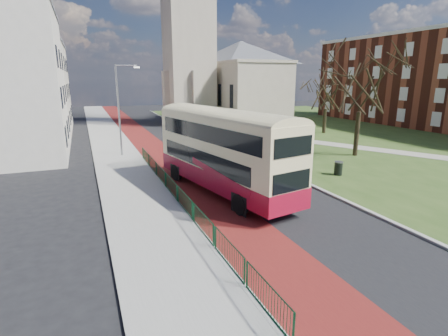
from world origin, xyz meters
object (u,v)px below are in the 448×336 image
bus (223,148)px  litter_bin (338,168)px  winter_tree_near (362,76)px  streetlamp (120,106)px  winter_tree_far (327,90)px

bus → litter_bin: bus is taller
bus → winter_tree_near: bearing=8.0°
streetlamp → litter_bin: bearing=-42.6°
bus → winter_tree_far: winter_tree_far is taller
litter_bin → bus: bearing=-177.2°
winter_tree_near → winter_tree_far: size_ratio=1.29×
bus → winter_tree_far: bearing=28.5°
streetlamp → winter_tree_far: 26.19m
winter_tree_far → litter_bin: 21.54m
winter_tree_near → winter_tree_far: winter_tree_near is taller
streetlamp → litter_bin: (13.85, -12.71, -4.05)m
winter_tree_far → litter_bin: bearing=-124.7°
streetlamp → winter_tree_near: 21.45m
streetlamp → bus: bearing=-70.9°
streetlamp → winter_tree_far: size_ratio=1.01×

